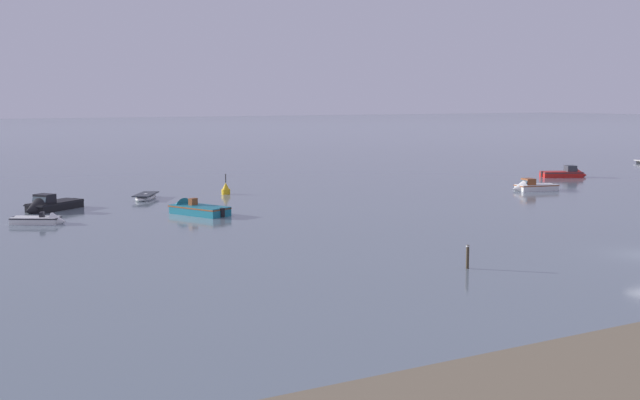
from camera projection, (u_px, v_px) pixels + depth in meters
motorboat_moored_1 at (530, 188)px, 87.54m from camera, size 5.49×2.88×1.99m
motorboat_moored_2 at (47, 207)px, 71.58m from camera, size 6.16×5.16×2.30m
motorboat_moored_3 at (568, 174)px, 102.64m from camera, size 6.13×4.35×2.22m
motorboat_moored_4 at (43, 221)px, 64.35m from camera, size 4.43×3.54×1.48m
rowboat_moored_4 at (146, 197)px, 80.14m from camera, size 3.97×4.86×0.75m
motorboat_moored_5 at (192, 210)px, 69.85m from camera, size 4.43×6.63×2.16m
channel_buoy at (226, 190)px, 84.20m from camera, size 0.90×0.90×2.30m
mooring_post_near at (468, 257)px, 47.23m from camera, size 0.22×0.22×1.55m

